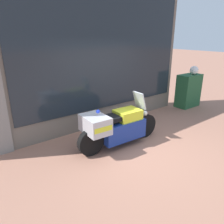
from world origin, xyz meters
The scene contains 6 objects.
ground_plane centered at (0.00, 0.00, 0.00)m, with size 60.00×60.00×0.00m, color #9E6B56.
shop_building centered at (-0.38, 2.00, 2.05)m, with size 6.38×0.55×4.08m.
window_display centered at (0.32, 2.03, 0.49)m, with size 5.13×0.30×2.06m.
paramedic_motorcycle centered at (-0.35, 0.51, 0.52)m, with size 2.27×0.71×1.26m.
utility_cabinet centered at (3.72, 1.34, 0.60)m, with size 0.91×0.51×1.19m, color #235633.
white_helmet centered at (3.84, 1.28, 1.35)m, with size 0.30×0.30×0.30m, color white.
Camera 1 is at (-3.30, -3.20, 2.59)m, focal length 35.00 mm.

